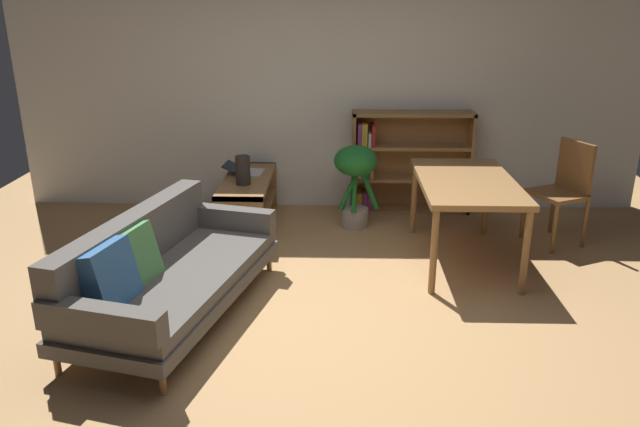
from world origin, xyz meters
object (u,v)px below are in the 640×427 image
potted_floor_plant (356,174)px  dining_table (466,187)px  bookshelf (404,162)px  open_laptop (245,171)px  fabric_couch (163,270)px  desk_speaker (243,170)px  media_console (248,203)px  dining_chair_near (564,186)px

potted_floor_plant → dining_table: bearing=-41.7°
potted_floor_plant → bookshelf: (0.55, 0.56, -0.02)m
bookshelf → open_laptop: bearing=-167.0°
fabric_couch → desk_speaker: bearing=78.3°
desk_speaker → bookshelf: size_ratio=0.22×
potted_floor_plant → dining_table: size_ratio=0.59×
fabric_couch → open_laptop: size_ratio=5.05×
fabric_couch → media_console: 1.93m
desk_speaker → fabric_couch: bearing=-101.7°
dining_table → dining_chair_near: size_ratio=1.47×
open_laptop → bookshelf: (1.68, 0.39, 0.01)m
dining_table → bookshelf: bearing=105.6°
dining_table → bookshelf: bookshelf is taller
fabric_couch → potted_floor_plant: bearing=52.8°
dining_chair_near → potted_floor_plant: bearing=169.8°
media_console → bookshelf: bookshelf is taller
media_console → open_laptop: open_laptop is taller
desk_speaker → potted_floor_plant: size_ratio=0.33×
media_console → dining_chair_near: 3.08m
fabric_couch → media_console: (0.35, 1.89, -0.11)m
fabric_couch → bookshelf: size_ratio=1.66×
open_laptop → potted_floor_plant: bearing=-8.6°
open_laptop → desk_speaker: size_ratio=1.50×
dining_table → potted_floor_plant: bearing=138.3°
desk_speaker → bookshelf: bearing=25.5°
desk_speaker → dining_table: 2.12m
open_laptop → dining_table: dining_table is taller
media_console → open_laptop: bearing=102.3°
desk_speaker → potted_floor_plant: potted_floor_plant is taller
fabric_couch → potted_floor_plant: 2.41m
media_console → open_laptop: 0.35m
potted_floor_plant → desk_speaker: bearing=-168.5°
media_console → open_laptop: (-0.04, 0.19, 0.29)m
media_console → desk_speaker: size_ratio=4.52×
open_laptop → bookshelf: 1.73m
media_console → potted_floor_plant: 1.14m
dining_chair_near → bookshelf: (-1.41, 0.91, -0.01)m
potted_floor_plant → dining_table: 1.26m
dining_table → dining_chair_near: 1.14m
media_console → desk_speaker: (-0.01, -0.20, 0.40)m
open_laptop → dining_chair_near: size_ratio=0.43×
media_console → dining_table: (2.03, -0.81, 0.43)m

